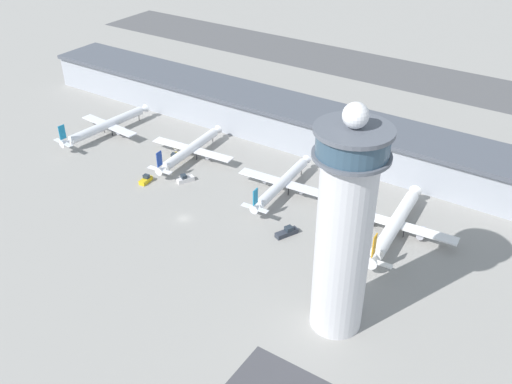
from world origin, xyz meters
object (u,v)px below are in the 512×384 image
airplane_gate_charlie (282,183)px  airplane_gate_bravo (191,149)px  service_truck_catering (146,180)px  service_truck_water (175,157)px  control_tower (344,228)px  service_truck_baggage (287,232)px  airplane_gate_alpha (107,125)px  service_truck_fuel (185,179)px  airplane_gate_delta (395,224)px

airplane_gate_charlie → airplane_gate_bravo: bearing=177.0°
service_truck_catering → service_truck_water: bearing=96.5°
control_tower → airplane_gate_charlie: size_ratio=1.54×
airplane_gate_bravo → service_truck_baggage: size_ratio=5.10×
airplane_gate_alpha → service_truck_baggage: (100.43, -19.40, -3.43)m
service_truck_fuel → airplane_gate_delta: bearing=8.6°
control_tower → airplane_gate_alpha: control_tower is taller
airplane_gate_alpha → airplane_gate_bravo: (42.83, 3.25, -0.34)m
airplane_gate_delta → service_truck_water: size_ratio=6.47×
control_tower → service_truck_fuel: bearing=156.9°
service_truck_water → airplane_gate_delta: bearing=0.6°
control_tower → service_truck_catering: 97.87m
service_truck_baggage → service_truck_water: 64.67m
service_truck_fuel → service_truck_water: bearing=142.7°
airplane_gate_bravo → service_truck_catering: 23.74m
service_truck_catering → service_truck_water: service_truck_water is taller
service_truck_fuel → control_tower: bearing=-23.1°
control_tower → service_truck_baggage: size_ratio=7.69×
service_truck_water → airplane_gate_charlie: bearing=2.6°
control_tower → service_truck_water: size_ratio=8.78×
control_tower → service_truck_baggage: control_tower is taller
service_truck_baggage → service_truck_water: bearing=163.7°
airplane_gate_bravo → airplane_gate_delta: size_ratio=0.90×
airplane_gate_charlie → service_truck_fuel: bearing=-159.3°
airplane_gate_alpha → service_truck_fuel: (52.29, -11.84, -3.38)m
airplane_gate_bravo → airplane_gate_charlie: airplane_gate_bravo is taller
service_truck_baggage → airplane_gate_delta: bearing=34.0°
airplane_gate_alpha → airplane_gate_delta: size_ratio=0.99×
airplane_gate_alpha → service_truck_fuel: 53.72m
airplane_gate_bravo → service_truck_catering: airplane_gate_bravo is taller
service_truck_water → service_truck_baggage: bearing=-16.3°
airplane_gate_alpha → service_truck_water: airplane_gate_alpha is taller
service_truck_fuel → service_truck_water: size_ratio=0.94×
service_truck_catering → service_truck_baggage: 59.91m
airplane_gate_delta → service_truck_fuel: (-76.42, -11.52, -3.08)m
service_truck_baggage → airplane_gate_alpha: bearing=169.1°
service_truck_water → airplane_gate_bravo: bearing=45.0°
airplane_gate_delta → service_truck_fuel: 77.35m
service_truck_water → control_tower: bearing=-25.5°
airplane_gate_alpha → service_truck_baggage: bearing=-10.9°
service_truck_catering → control_tower: bearing=-15.5°
airplane_gate_bravo → airplane_gate_charlie: (43.34, -2.29, 0.30)m
airplane_gate_delta → service_truck_fuel: size_ratio=6.88×
service_truck_fuel → airplane_gate_bravo: bearing=122.1°
airplane_gate_alpha → service_truck_water: 38.52m
airplane_gate_alpha → airplane_gate_charlie: 86.17m
airplane_gate_bravo → service_truck_water: size_ratio=5.83×
service_truck_catering → airplane_gate_bravo: bearing=84.4°
airplane_gate_delta → service_truck_catering: 90.45m
service_truck_catering → service_truck_baggage: bearing=0.7°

